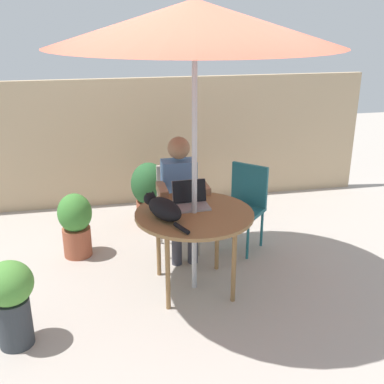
{
  "coord_description": "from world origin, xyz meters",
  "views": [
    {
      "loc": [
        -0.77,
        -3.64,
        2.33
      ],
      "look_at": [
        0.0,
        0.1,
        0.89
      ],
      "focal_mm": 44.28,
      "sensor_mm": 36.0,
      "label": 1
    }
  ],
  "objects_px": {
    "laptop": "(190,199)",
    "potted_plant_by_chair": "(76,223)",
    "patio_umbrella": "(195,23)",
    "potted_plant_corner": "(11,298)",
    "patio_table": "(194,219)",
    "cat": "(163,208)",
    "chair_empty": "(245,200)",
    "potted_plant_near_fence": "(149,191)",
    "person_seated": "(180,191)",
    "chair_occupied": "(178,201)"
  },
  "relations": [
    {
      "from": "laptop",
      "to": "potted_plant_by_chair",
      "type": "distance_m",
      "value": 1.32
    },
    {
      "from": "patio_umbrella",
      "to": "potted_plant_by_chair",
      "type": "distance_m",
      "value": 2.33
    },
    {
      "from": "potted_plant_by_chair",
      "to": "potted_plant_corner",
      "type": "xyz_separation_m",
      "value": [
        -0.42,
        -1.34,
        0.04
      ]
    },
    {
      "from": "patio_table",
      "to": "potted_plant_by_chair",
      "type": "height_order",
      "value": "patio_table"
    },
    {
      "from": "cat",
      "to": "chair_empty",
      "type": "bearing_deg",
      "value": 38.65
    },
    {
      "from": "potted_plant_near_fence",
      "to": "potted_plant_by_chair",
      "type": "bearing_deg",
      "value": -143.94
    },
    {
      "from": "potted_plant_near_fence",
      "to": "patio_umbrella",
      "type": "bearing_deg",
      "value": -81.03
    },
    {
      "from": "chair_empty",
      "to": "laptop",
      "type": "xyz_separation_m",
      "value": [
        -0.69,
        -0.55,
        0.29
      ]
    },
    {
      "from": "patio_umbrella",
      "to": "potted_plant_by_chair",
      "type": "bearing_deg",
      "value": 140.99
    },
    {
      "from": "patio_table",
      "to": "patio_umbrella",
      "type": "relative_size",
      "value": 0.42
    },
    {
      "from": "chair_empty",
      "to": "person_seated",
      "type": "height_order",
      "value": "person_seated"
    },
    {
      "from": "person_seated",
      "to": "potted_plant_near_fence",
      "type": "xyz_separation_m",
      "value": [
        -0.23,
        0.76,
        -0.26
      ]
    },
    {
      "from": "patio_umbrella",
      "to": "cat",
      "type": "height_order",
      "value": "patio_umbrella"
    },
    {
      "from": "patio_table",
      "to": "laptop",
      "type": "xyz_separation_m",
      "value": [
        -0.0,
        0.16,
        0.12
      ]
    },
    {
      "from": "chair_empty",
      "to": "potted_plant_by_chair",
      "type": "distance_m",
      "value": 1.74
    },
    {
      "from": "patio_table",
      "to": "patio_umbrella",
      "type": "bearing_deg",
      "value": 0.0
    },
    {
      "from": "chair_occupied",
      "to": "cat",
      "type": "distance_m",
      "value": 0.98
    },
    {
      "from": "patio_table",
      "to": "potted_plant_near_fence",
      "type": "bearing_deg",
      "value": 98.97
    },
    {
      "from": "potted_plant_by_chair",
      "to": "potted_plant_corner",
      "type": "height_order",
      "value": "potted_plant_corner"
    },
    {
      "from": "patio_table",
      "to": "person_seated",
      "type": "distance_m",
      "value": 0.68
    },
    {
      "from": "patio_umbrella",
      "to": "chair_empty",
      "type": "height_order",
      "value": "patio_umbrella"
    },
    {
      "from": "potted_plant_corner",
      "to": "laptop",
      "type": "bearing_deg",
      "value": 24.43
    },
    {
      "from": "laptop",
      "to": "potted_plant_near_fence",
      "type": "relative_size",
      "value": 0.41
    },
    {
      "from": "laptop",
      "to": "cat",
      "type": "bearing_deg",
      "value": -141.5
    },
    {
      "from": "laptop",
      "to": "chair_occupied",
      "type": "bearing_deg",
      "value": 89.82
    },
    {
      "from": "cat",
      "to": "potted_plant_by_chair",
      "type": "relative_size",
      "value": 0.93
    },
    {
      "from": "patio_umbrella",
      "to": "potted_plant_near_fence",
      "type": "distance_m",
      "value": 2.35
    },
    {
      "from": "patio_umbrella",
      "to": "person_seated",
      "type": "bearing_deg",
      "value": 90.0
    },
    {
      "from": "person_seated",
      "to": "potted_plant_corner",
      "type": "xyz_separation_m",
      "value": [
        -1.47,
        -1.18,
        -0.29
      ]
    },
    {
      "from": "chair_occupied",
      "to": "chair_empty",
      "type": "distance_m",
      "value": 0.7
    },
    {
      "from": "chair_occupied",
      "to": "person_seated",
      "type": "height_order",
      "value": "person_seated"
    },
    {
      "from": "patio_table",
      "to": "person_seated",
      "type": "relative_size",
      "value": 0.84
    },
    {
      "from": "patio_table",
      "to": "potted_plant_corner",
      "type": "xyz_separation_m",
      "value": [
        -1.47,
        -0.5,
        -0.28
      ]
    },
    {
      "from": "cat",
      "to": "potted_plant_corner",
      "type": "distance_m",
      "value": 1.34
    },
    {
      "from": "potted_plant_near_fence",
      "to": "person_seated",
      "type": "bearing_deg",
      "value": -73.31
    },
    {
      "from": "potted_plant_near_fence",
      "to": "potted_plant_corner",
      "type": "xyz_separation_m",
      "value": [
        -1.24,
        -1.94,
        -0.02
      ]
    },
    {
      "from": "patio_table",
      "to": "potted_plant_corner",
      "type": "relative_size",
      "value": 1.49
    },
    {
      "from": "patio_umbrella",
      "to": "potted_plant_corner",
      "type": "height_order",
      "value": "patio_umbrella"
    },
    {
      "from": "chair_occupied",
      "to": "laptop",
      "type": "distance_m",
      "value": 0.73
    },
    {
      "from": "person_seated",
      "to": "cat",
      "type": "bearing_deg",
      "value": -110.64
    },
    {
      "from": "patio_table",
      "to": "cat",
      "type": "distance_m",
      "value": 0.32
    },
    {
      "from": "potted_plant_near_fence",
      "to": "chair_empty",
      "type": "bearing_deg",
      "value": -38.21
    },
    {
      "from": "laptop",
      "to": "potted_plant_corner",
      "type": "bearing_deg",
      "value": -155.57
    },
    {
      "from": "person_seated",
      "to": "potted_plant_corner",
      "type": "height_order",
      "value": "person_seated"
    },
    {
      "from": "chair_empty",
      "to": "potted_plant_corner",
      "type": "distance_m",
      "value": 2.48
    },
    {
      "from": "person_seated",
      "to": "cat",
      "type": "relative_size",
      "value": 1.97
    },
    {
      "from": "chair_empty",
      "to": "person_seated",
      "type": "distance_m",
      "value": 0.71
    },
    {
      "from": "chair_occupied",
      "to": "person_seated",
      "type": "xyz_separation_m",
      "value": [
        0.0,
        -0.16,
        0.17
      ]
    },
    {
      "from": "person_seated",
      "to": "laptop",
      "type": "bearing_deg",
      "value": -90.24
    },
    {
      "from": "potted_plant_by_chair",
      "to": "potted_plant_corner",
      "type": "distance_m",
      "value": 1.41
    }
  ]
}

